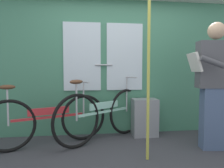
% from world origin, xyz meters
% --- Properties ---
extents(ground_plane, '(6.01, 3.80, 0.04)m').
position_xyz_m(ground_plane, '(0.00, 0.00, -0.02)').
color(ground_plane, '#38383D').
extents(train_door_wall, '(5.01, 0.28, 2.27)m').
position_xyz_m(train_door_wall, '(-0.01, 1.09, 1.18)').
color(train_door_wall, '#427F60').
rests_on(train_door_wall, ground_plane).
extents(bicycle_near_door, '(1.45, 1.03, 0.97)m').
position_xyz_m(bicycle_near_door, '(-0.23, 0.74, 0.40)').
color(bicycle_near_door, black).
rests_on(bicycle_near_door, ground_plane).
extents(bicycle_leaning_behind, '(1.64, 0.73, 0.91)m').
position_xyz_m(bicycle_leaning_behind, '(-1.02, 0.61, 0.37)').
color(bicycle_leaning_behind, black).
rests_on(bicycle_leaning_behind, ground_plane).
extents(passenger_reading_newspaper, '(0.60, 0.53, 1.70)m').
position_xyz_m(passenger_reading_newspaper, '(1.21, 0.21, 0.90)').
color(passenger_reading_newspaper, slate).
rests_on(passenger_reading_newspaper, ground_plane).
extents(trash_bin_by_wall, '(0.40, 0.28, 0.61)m').
position_xyz_m(trash_bin_by_wall, '(0.45, 0.88, 0.30)').
color(trash_bin_by_wall, gray).
rests_on(trash_bin_by_wall, ground_plane).
extents(handrail_pole, '(0.04, 0.04, 2.23)m').
position_xyz_m(handrail_pole, '(0.23, -0.01, 1.11)').
color(handrail_pole, '#C6C14C').
rests_on(handrail_pole, ground_plane).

